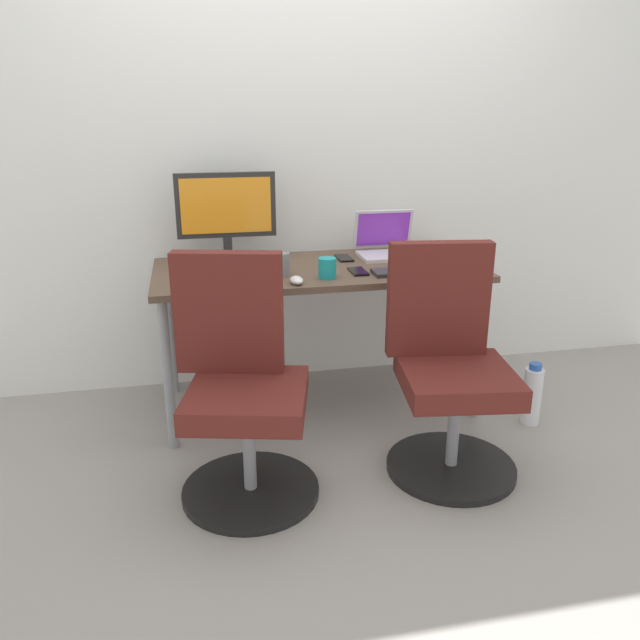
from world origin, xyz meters
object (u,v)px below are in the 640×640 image
office_chair_left (242,390)px  open_laptop (387,245)px  office_chair_right (449,372)px  water_bottle_on_floor (532,395)px  coffee_mug (327,268)px  desktop_monitor (226,211)px

office_chair_left → open_laptop: size_ratio=3.03×
open_laptop → office_chair_right: bearing=-89.1°
open_laptop → office_chair_left: bearing=-135.0°
water_bottle_on_floor → coffee_mug: (-0.96, 0.21, 0.62)m
coffee_mug → desktop_monitor: bearing=134.7°
water_bottle_on_floor → coffee_mug: size_ratio=3.37×
desktop_monitor → open_laptop: 0.83m
office_chair_right → coffee_mug: bearing=132.3°
water_bottle_on_floor → desktop_monitor: size_ratio=0.65×
office_chair_right → water_bottle_on_floor: size_ratio=3.03×
office_chair_right → open_laptop: bearing=90.9°
water_bottle_on_floor → open_laptop: bearing=133.7°
coffee_mug → office_chair_left: bearing=-133.4°
office_chair_left → coffee_mug: bearing=46.6°
office_chair_right → coffee_mug: office_chair_right is taller
office_chair_left → office_chair_right: 0.85m
water_bottle_on_floor → desktop_monitor: bearing=155.7°
open_laptop → desktop_monitor: bearing=177.6°
office_chair_left → desktop_monitor: 1.03m
office_chair_left → water_bottle_on_floor: 1.44m
office_chair_right → coffee_mug: 0.71m
office_chair_right → coffee_mug: size_ratio=10.22×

